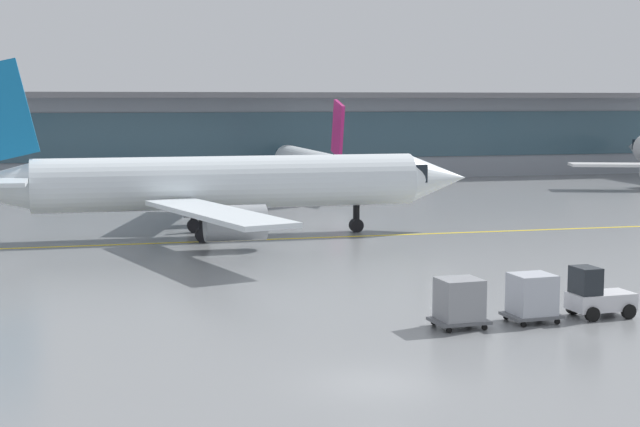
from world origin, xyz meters
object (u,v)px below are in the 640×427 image
Objects in this scene: cargo_dolly_lead at (532,296)px; cargo_dolly_trailing at (459,301)px; gate_airplane_2 at (309,164)px; baggage_tug at (596,295)px; taxiing_regional_jet at (222,184)px.

cargo_dolly_trailing is at bearing -180.00° from cargo_dolly_lead.
gate_airplane_2 is 55.51m from cargo_dolly_lead.
gate_airplane_2 is at bearing 82.14° from cargo_dolly_lead.
gate_airplane_2 is 12.25× the size of cargo_dolly_lead.
baggage_tug is 6.17m from cargo_dolly_trailing.
taxiing_regional_jet reaches higher than cargo_dolly_trailing.
taxiing_regional_jet is at bearing 156.01° from gate_airplane_2.
taxiing_regional_jet reaches higher than cargo_dolly_lead.
baggage_tug is at bearing -0.00° from cargo_dolly_lead.
gate_airplane_2 is at bearing 66.21° from taxiing_regional_jet.
cargo_dolly_trailing is (-3.19, -0.16, 0.00)m from cargo_dolly_lead.
gate_airplane_2 reaches higher than cargo_dolly_trailing.
taxiing_regional_jet reaches higher than gate_airplane_2.
gate_airplane_2 is 10.01× the size of baggage_tug.
cargo_dolly_trailing is at bearing 180.00° from baggage_tug.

